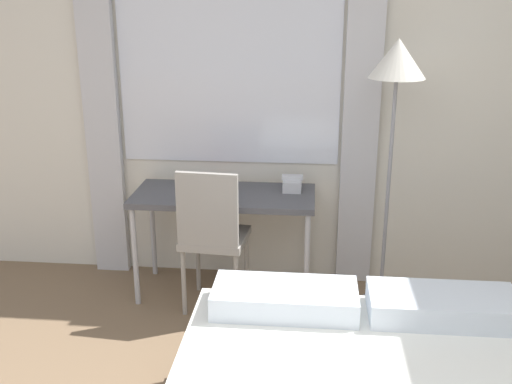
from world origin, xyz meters
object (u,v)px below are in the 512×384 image
(desk, at_px, (224,202))
(book, at_px, (216,188))
(telephone, at_px, (292,183))
(standing_lamp, at_px, (396,84))
(desk_chair, at_px, (212,231))

(desk, relative_size, book, 4.39)
(desk, xyz_separation_m, telephone, (0.45, 0.12, 0.11))
(desk, distance_m, telephone, 0.47)
(standing_lamp, distance_m, book, 1.34)
(standing_lamp, distance_m, telephone, 0.95)
(desk, height_order, book, book)
(book, bearing_deg, standing_lamp, -8.42)
(standing_lamp, xyz_separation_m, book, (-1.11, 0.16, -0.73))
(desk_chair, height_order, standing_lamp, standing_lamp)
(desk_chair, height_order, book, desk_chair)
(telephone, distance_m, book, 0.51)
(desk_chair, distance_m, standing_lamp, 1.43)
(book, bearing_deg, desk, -46.32)
(telephone, bearing_deg, standing_lamp, -20.27)
(standing_lamp, relative_size, book, 6.34)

